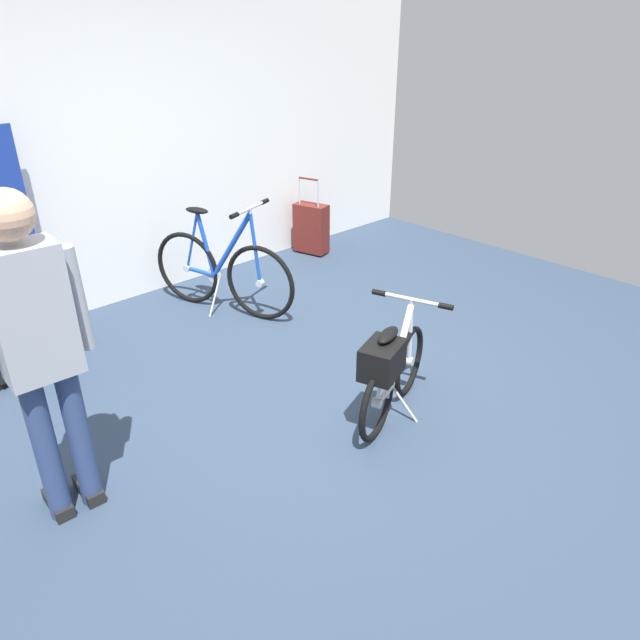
{
  "coord_description": "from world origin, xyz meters",
  "views": [
    {
      "loc": [
        -2.2,
        -2.21,
        2.25
      ],
      "look_at": [
        0.12,
        0.22,
        0.55
      ],
      "focal_mm": 32.96,
      "sensor_mm": 36.0,
      "label": 1
    }
  ],
  "objects_px": {
    "display_bike_left": "(222,271)",
    "visitor_near_wall": "(39,346)",
    "rolling_suitcase": "(311,228)",
    "folding_bike_foreground": "(391,370)"
  },
  "relations": [
    {
      "from": "display_bike_left",
      "to": "visitor_near_wall",
      "type": "xyz_separation_m",
      "value": [
        -1.94,
        -1.41,
        0.59
      ]
    },
    {
      "from": "folding_bike_foreground",
      "to": "display_bike_left",
      "type": "relative_size",
      "value": 0.74
    },
    {
      "from": "display_bike_left",
      "to": "folding_bike_foreground",
      "type": "bearing_deg",
      "value": -95.15
    },
    {
      "from": "visitor_near_wall",
      "to": "folding_bike_foreground",
      "type": "bearing_deg",
      "value": -19.41
    },
    {
      "from": "folding_bike_foreground",
      "to": "rolling_suitcase",
      "type": "bearing_deg",
      "value": 56.24
    },
    {
      "from": "folding_bike_foreground",
      "to": "visitor_near_wall",
      "type": "distance_m",
      "value": 1.95
    },
    {
      "from": "visitor_near_wall",
      "to": "display_bike_left",
      "type": "bearing_deg",
      "value": 36.06
    },
    {
      "from": "display_bike_left",
      "to": "visitor_near_wall",
      "type": "bearing_deg",
      "value": -143.94
    },
    {
      "from": "rolling_suitcase",
      "to": "folding_bike_foreground",
      "type": "bearing_deg",
      "value": -123.76
    },
    {
      "from": "folding_bike_foreground",
      "to": "rolling_suitcase",
      "type": "distance_m",
      "value": 3.08
    }
  ]
}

